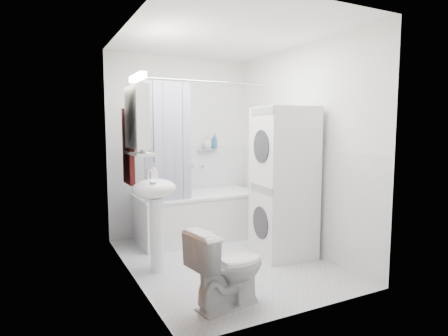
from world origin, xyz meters
name	(u,v)px	position (x,y,z in m)	size (l,w,h in m)	color
floor	(225,261)	(0.00, 0.00, 0.00)	(2.60, 2.60, 0.00)	silver
room_walls	(225,124)	(0.00, 0.00, 1.49)	(2.60, 2.60, 2.60)	silver
wainscot	(213,202)	(0.00, 0.29, 0.60)	(1.98, 2.58, 2.58)	white
door	(153,183)	(-0.95, -0.55, 1.00)	(0.05, 2.00, 2.00)	brown
bathtub	(198,214)	(0.07, 0.92, 0.33)	(1.57, 0.74, 0.60)	white
tub_spout	(202,166)	(0.27, 1.25, 0.92)	(0.04, 0.04, 0.12)	silver
curtain_rod	(207,81)	(0.07, 0.61, 2.00)	(0.02, 0.02, 1.75)	silver
shower_curtain	(168,145)	(-0.43, 0.61, 1.25)	(0.55, 0.02, 1.45)	#161D4E
sink	(155,203)	(-0.75, 0.06, 0.70)	(0.44, 0.37, 1.04)	white
medicine_cabinet	(137,116)	(-0.90, 0.10, 1.57)	(0.13, 0.50, 0.71)	white
shelf	(139,154)	(-0.89, 0.10, 1.20)	(0.18, 0.54, 0.03)	silver
shower_caddy	(205,149)	(0.32, 1.24, 1.15)	(0.22, 0.06, 0.02)	silver
towel	(128,144)	(-0.94, 0.35, 1.28)	(0.07, 0.33, 0.80)	#4E150B
washer_dryer	(283,182)	(0.68, -0.12, 0.84)	(0.66, 0.65, 1.68)	white
toilet	(228,267)	(-0.45, -0.93, 0.32)	(0.37, 0.66, 0.65)	white
soap_pump	(153,176)	(-0.71, 0.25, 0.95)	(0.08, 0.17, 0.08)	gray
shelf_bottle	(143,149)	(-0.89, -0.05, 1.25)	(0.07, 0.18, 0.07)	gray
shelf_cup	(136,147)	(-0.89, 0.22, 1.26)	(0.10, 0.09, 0.10)	gray
shampoo_a	(207,144)	(0.35, 1.24, 1.23)	(0.13, 0.17, 0.13)	gray
shampoo_b	(215,146)	(0.47, 1.24, 1.20)	(0.08, 0.21, 0.08)	#22588A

